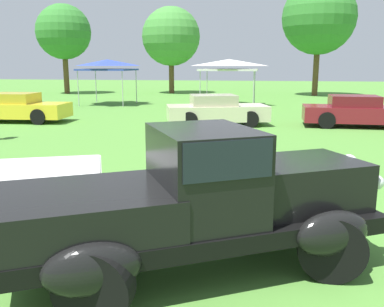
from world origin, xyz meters
name	(u,v)px	position (x,y,z in m)	size (l,w,h in m)	color
ground_plane	(211,249)	(0.00, 0.00, 0.00)	(120.00, 120.00, 0.00)	#4C8433
feature_pickup_truck	(197,200)	(-0.09, -0.57, 0.87)	(4.54, 3.35, 1.70)	black
show_car_yellow	(17,108)	(-9.69, 11.30, 0.60)	(4.29, 1.94, 1.22)	yellow
show_car_cream	(216,110)	(-1.20, 11.67, 0.60)	(4.29, 2.72, 1.22)	beige
show_car_burgundy	(357,112)	(4.27, 12.15, 0.60)	(4.18, 1.80, 1.22)	maroon
canopy_tent_left_field	(108,64)	(-8.67, 19.57, 2.42)	(3.00, 3.00, 2.71)	#B7B7BC
canopy_tent_center_field	(229,64)	(-1.38, 19.98, 2.42)	(3.31, 3.31, 2.71)	#B7B7BC
treeline_far_left	(64,32)	(-15.72, 28.56, 5.01)	(4.47, 4.47, 7.27)	brown
treeline_mid_left	(171,37)	(-7.12, 30.57, 4.69)	(4.86, 4.86, 7.14)	brown
treeline_center	(319,18)	(4.64, 29.47, 5.89)	(5.57, 5.57, 8.70)	brown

